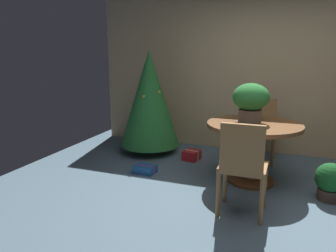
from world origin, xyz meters
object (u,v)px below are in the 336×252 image
at_px(holiday_tree, 150,99).
at_px(potted_plant, 330,181).
at_px(gift_box_red, 192,155).
at_px(wooden_chair_far, 260,126).
at_px(round_dining_table, 253,139).
at_px(wooden_chair_near, 243,163).
at_px(gift_box_blue, 145,169).
at_px(flower_vase, 251,100).

xyz_separation_m(holiday_tree, potted_plant, (2.60, -0.92, -0.67)).
xyz_separation_m(holiday_tree, gift_box_red, (0.76, -0.14, -0.82)).
distance_m(wooden_chair_far, holiday_tree, 1.78).
relative_size(round_dining_table, gift_box_red, 4.20).
relative_size(holiday_tree, potted_plant, 3.87).
height_order(round_dining_table, wooden_chair_near, wooden_chair_near).
xyz_separation_m(round_dining_table, potted_plant, (0.88, -0.22, -0.34)).
height_order(wooden_chair_far, holiday_tree, holiday_tree).
bearing_deg(holiday_tree, round_dining_table, -22.19).
bearing_deg(potted_plant, holiday_tree, 160.45).
height_order(wooden_chair_near, gift_box_blue, wooden_chair_near).
bearing_deg(holiday_tree, potted_plant, -19.55).
xyz_separation_m(gift_box_red, gift_box_blue, (-0.45, -0.75, -0.02)).
bearing_deg(gift_box_red, holiday_tree, 169.31).
height_order(round_dining_table, flower_vase, flower_vase).
bearing_deg(gift_box_red, potted_plant, -22.98).
height_order(wooden_chair_far, gift_box_red, wooden_chair_far).
height_order(wooden_chair_near, holiday_tree, holiday_tree).
xyz_separation_m(round_dining_table, gift_box_blue, (-1.40, -0.19, -0.51)).
relative_size(flower_vase, wooden_chair_near, 0.50).
bearing_deg(gift_box_red, wooden_chair_near, -57.36).
relative_size(holiday_tree, gift_box_red, 6.01).
bearing_deg(wooden_chair_near, gift_box_red, 122.64).
relative_size(flower_vase, gift_box_blue, 1.60).
height_order(flower_vase, gift_box_blue, flower_vase).
bearing_deg(gift_box_red, flower_vase, -29.69).
distance_m(holiday_tree, gift_box_red, 1.13).
bearing_deg(holiday_tree, gift_box_blue, -70.48).
bearing_deg(wooden_chair_near, gift_box_blue, 151.95).
bearing_deg(round_dining_table, potted_plant, -14.10).
distance_m(wooden_chair_near, potted_plant, 1.18).
xyz_separation_m(flower_vase, wooden_chair_near, (0.07, -0.99, -0.49)).
height_order(holiday_tree, gift_box_blue, holiday_tree).
height_order(wooden_chair_near, potted_plant, wooden_chair_near).
relative_size(round_dining_table, wooden_chair_near, 1.19).
distance_m(flower_vase, wooden_chair_far, 1.06).
relative_size(round_dining_table, potted_plant, 2.71).
bearing_deg(holiday_tree, wooden_chair_near, -43.64).
distance_m(gift_box_red, gift_box_blue, 0.87).
distance_m(round_dining_table, gift_box_red, 1.21).
xyz_separation_m(wooden_chair_near, gift_box_blue, (-1.40, 0.75, -0.51)).
bearing_deg(gift_box_blue, gift_box_red, 59.27).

